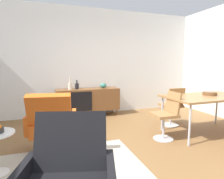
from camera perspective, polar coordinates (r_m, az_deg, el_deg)
The scene contains 13 objects.
ground_plane at distance 2.97m, azimuth 3.10°, elevation -19.28°, with size 8.32×8.32×0.00m, color brown.
wall_back at distance 5.15m, azimuth -7.90°, elevation 8.18°, with size 6.80×0.12×2.80m, color silver.
sideboard at distance 4.93m, azimuth -7.26°, elevation -3.00°, with size 1.60×0.45×0.72m.
vase_cobalt at distance 4.98m, azimuth -2.65°, elevation 1.21°, with size 0.17×0.17×0.13m.
vase_sculptural_dark at distance 4.83m, azimuth -10.53°, elevation 1.05°, with size 0.10×0.10×0.23m.
vase_ceramic_small at distance 4.81m, azimuth -12.50°, elevation 1.12°, with size 0.10×0.10×0.30m.
dining_table at distance 4.08m, azimuth 26.58°, elevation -2.30°, with size 1.60×0.90×0.74m.
wooden_bowl_on_table at distance 4.19m, azimuth 27.37°, elevation -1.11°, with size 0.26×0.26×0.06m, color brown.
dining_chair_near_window at distance 3.55m, azimuth 16.24°, elevation -6.94°, with size 0.44×0.42×0.86m.
dining_chair_back_left at distance 4.31m, azimuth 17.77°, elevation -4.46°, with size 0.41×0.43×0.86m.
lounge_chair_red at distance 3.06m, azimuth -17.65°, elevation -9.42°, with size 0.79×0.74×0.95m.
armchair_black_shell at distance 1.68m, azimuth -12.91°, elevation -24.15°, with size 0.83×0.80×0.95m.
area_rug at distance 2.56m, azimuth -15.74°, elevation -24.30°, with size 2.20×1.70×0.01m, color #B7AD99.
Camera 1 is at (-1.01, -2.45, 1.35)m, focal length 30.34 mm.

